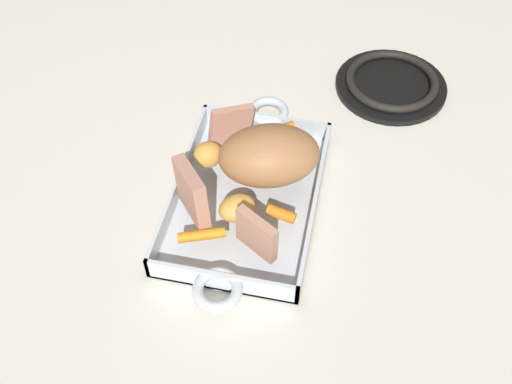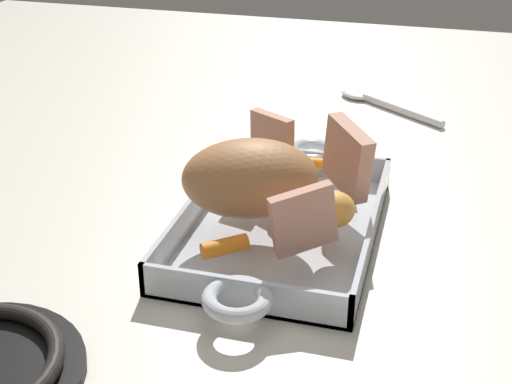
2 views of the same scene
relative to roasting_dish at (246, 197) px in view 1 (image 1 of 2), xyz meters
name	(u,v)px [view 1 (image 1 of 2)]	position (x,y,z in m)	size (l,w,h in m)	color
ground_plane	(246,202)	(0.00, 0.00, -0.01)	(2.16, 2.16, 0.00)	silver
roasting_dish	(246,197)	(0.00, 0.00, 0.00)	(0.44, 0.23, 0.04)	silver
pork_roast	(269,156)	(-0.03, 0.03, 0.07)	(0.16, 0.11, 0.09)	#A46E43
roast_slice_thin	(191,192)	(0.06, -0.07, 0.07)	(0.02, 0.08, 0.08)	tan
roast_slice_outer	(257,234)	(0.11, 0.04, 0.06)	(0.01, 0.07, 0.07)	tan
roast_slice_thick	(231,125)	(-0.09, -0.05, 0.06)	(0.01, 0.07, 0.07)	tan
baby_carrot_center_right	(281,214)	(0.05, 0.07, 0.04)	(0.02, 0.02, 0.04)	orange
baby_carrot_southwest	(280,130)	(-0.12, 0.03, 0.04)	(0.02, 0.02, 0.05)	orange
baby_carrot_southeast	(202,235)	(0.11, -0.04, 0.04)	(0.02, 0.02, 0.07)	orange
potato_corner	(208,155)	(-0.03, -0.07, 0.05)	(0.04, 0.05, 0.04)	gold
potato_golden_small	(235,208)	(0.06, 0.00, 0.05)	(0.06, 0.04, 0.04)	gold
stove_burner_rear	(391,83)	(-0.33, 0.21, 0.00)	(0.21, 0.21, 0.03)	black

